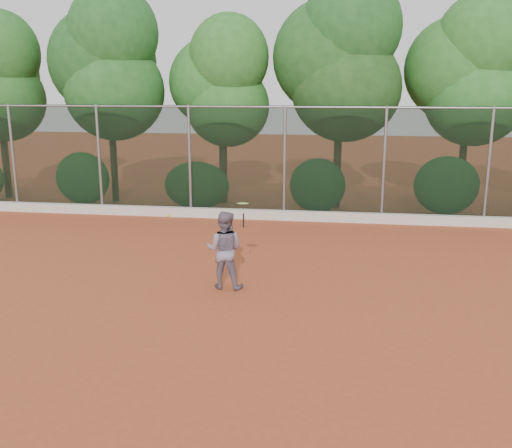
# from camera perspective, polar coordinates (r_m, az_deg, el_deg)

# --- Properties ---
(ground) EXTENTS (80.00, 80.00, 0.00)m
(ground) POSITION_cam_1_polar(r_m,az_deg,el_deg) (11.30, -0.75, -7.36)
(ground) COLOR #A44726
(ground) RESTS_ON ground
(concrete_curb) EXTENTS (24.00, 0.20, 0.30)m
(concrete_curb) POSITION_cam_1_polar(r_m,az_deg,el_deg) (17.75, 2.75, 0.88)
(concrete_curb) COLOR beige
(concrete_curb) RESTS_ON ground
(tennis_player) EXTENTS (0.82, 0.66, 1.61)m
(tennis_player) POSITION_cam_1_polar(r_m,az_deg,el_deg) (11.63, -3.17, -2.59)
(tennis_player) COLOR slate
(tennis_player) RESTS_ON ground
(chainlink_fence) EXTENTS (24.09, 0.09, 3.50)m
(chainlink_fence) POSITION_cam_1_polar(r_m,az_deg,el_deg) (17.63, 2.87, 6.43)
(chainlink_fence) COLOR black
(chainlink_fence) RESTS_ON ground
(foliage_backdrop) EXTENTS (23.70, 3.63, 7.55)m
(foliage_backdrop) POSITION_cam_1_polar(r_m,az_deg,el_deg) (19.53, 1.90, 14.60)
(foliage_backdrop) COLOR #48311B
(foliage_backdrop) RESTS_ON ground
(tennis_racket) EXTENTS (0.34, 0.34, 0.51)m
(tennis_racket) POSITION_cam_1_polar(r_m,az_deg,el_deg) (11.17, -1.31, 1.85)
(tennis_racket) COLOR black
(tennis_racket) RESTS_ON ground
(tennis_ball_in_flight) EXTENTS (0.07, 0.07, 0.07)m
(tennis_ball_in_flight) POSITION_cam_1_polar(r_m,az_deg,el_deg) (11.94, -8.78, 0.86)
(tennis_ball_in_flight) COLOR #C2D831
(tennis_ball_in_flight) RESTS_ON ground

